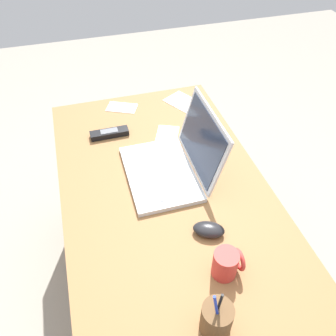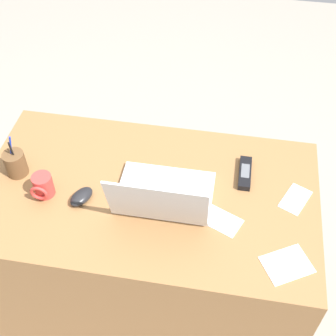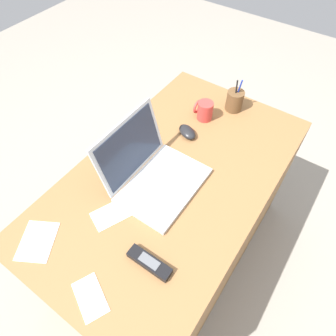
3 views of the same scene
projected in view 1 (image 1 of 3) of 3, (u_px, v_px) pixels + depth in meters
ground_plane at (166, 288)px, 1.74m from camera, size 6.00×6.00×0.00m
desk at (165, 246)px, 1.49m from camera, size 1.24×0.71×0.72m
laptop at (174, 162)px, 1.26m from camera, size 0.34×0.30×0.24m
computer_mouse at (209, 230)px, 1.09m from camera, size 0.10×0.11×0.04m
coffee_mug_white at (227, 263)px, 0.97m from camera, size 0.07×0.08×0.09m
cordless_phone at (109, 133)px, 1.44m from camera, size 0.04×0.16×0.03m
pen_holder at (216, 319)px, 0.86m from camera, size 0.08×0.08×0.17m
paper_note_near_laptop at (122, 107)px, 1.60m from camera, size 0.13×0.15×0.00m
paper_note_left at (182, 102)px, 1.63m from camera, size 0.18×0.17×0.00m
paper_note_right at (166, 139)px, 1.44m from camera, size 0.19×0.15×0.00m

